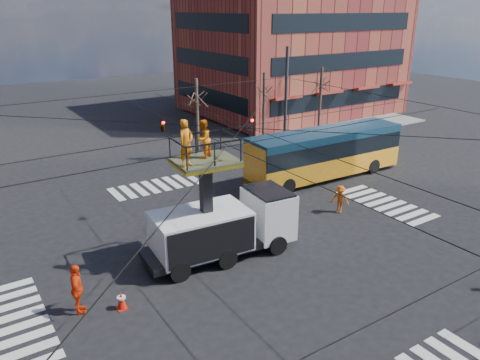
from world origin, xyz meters
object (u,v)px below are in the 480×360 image
city_bus (325,152)px  flagger (340,199)px  utility_truck (223,213)px  traffic_cone (121,300)px  worker_ground (77,289)px

city_bus → flagger: 5.87m
city_bus → flagger: size_ratio=7.13×
flagger → city_bus: bearing=108.4°
utility_truck → traffic_cone: size_ratio=9.62×
traffic_cone → worker_ground: 1.66m
traffic_cone → worker_ground: worker_ground is taller
worker_ground → flagger: bearing=-66.0°
utility_truck → flagger: (7.85, 0.49, -1.31)m
traffic_cone → worker_ground: bearing=156.3°
utility_truck → flagger: bearing=8.4°
utility_truck → traffic_cone: 5.85m
utility_truck → flagger: utility_truck is taller
utility_truck → city_bus: utility_truck is taller
city_bus → flagger: (-3.28, -4.78, -0.93)m
city_bus → flagger: bearing=-122.5°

